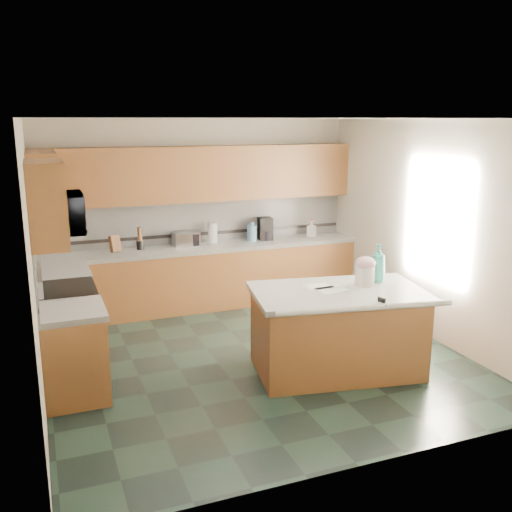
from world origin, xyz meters
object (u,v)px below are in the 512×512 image
treat_jar (365,276)px  toaster_oven (186,239)px  coffee_maker (265,229)px  island_base (337,333)px  soap_bottle_island (378,263)px  knife_block (115,244)px  island_top (338,293)px

treat_jar → toaster_oven: bearing=115.7°
toaster_oven → coffee_maker: size_ratio=1.07×
treat_jar → coffee_maker: bearing=91.0°
treat_jar → toaster_oven: 2.95m
island_base → toaster_oven: (-0.97, 2.70, 0.59)m
island_base → coffee_maker: size_ratio=5.10×
soap_bottle_island → toaster_oven: bearing=128.1°
soap_bottle_island → knife_block: (-2.54, 2.56, -0.10)m
soap_bottle_island → toaster_oven: 2.99m
island_top → toaster_oven: toaster_oven is taller
soap_bottle_island → coffee_maker: soap_bottle_island is taller
knife_block → toaster_oven: bearing=-16.9°
island_base → knife_block: bearing=136.2°
island_base → soap_bottle_island: (0.57, 0.14, 0.70)m
toaster_oven → coffee_maker: bearing=0.5°
toaster_oven → treat_jar: bearing=-64.2°
treat_jar → island_top: bearing=-171.5°
island_top → soap_bottle_island: size_ratio=4.28×
island_top → soap_bottle_island: bearing=23.7°
treat_jar → knife_block: 3.52m
island_top → toaster_oven: (-0.97, 2.70, 0.13)m
treat_jar → coffee_maker: coffee_maker is taller
treat_jar → toaster_oven: treat_jar is taller
knife_block → coffee_maker: size_ratio=0.67×
treat_jar → knife_block: knife_block is taller
island_top → knife_block: 3.34m
island_top → treat_jar: size_ratio=8.37×
island_base → knife_block: (-1.97, 2.70, 0.60)m
soap_bottle_island → treat_jar: bearing=-152.9°
toaster_oven → coffee_maker: 1.24m
island_base → coffee_maker: coffee_maker is taller
soap_bottle_island → knife_block: size_ratio=1.88×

